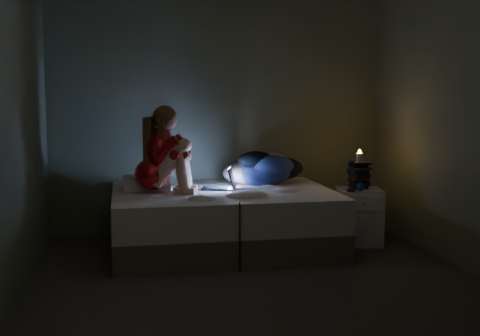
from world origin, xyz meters
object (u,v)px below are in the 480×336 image
object	(u,v)px
woman	(152,149)
laptop	(218,178)
bed	(223,220)
phone	(353,190)
nightstand	(359,217)
candle	(359,160)

from	to	relation	value
woman	laptop	size ratio (longest dim) A/B	2.59
bed	woman	xyz separation A→B (m)	(-0.67, -0.00, 0.70)
phone	nightstand	bearing A→B (deg)	50.64
laptop	candle	world-z (taller)	candle
nightstand	candle	xyz separation A→B (m)	(0.01, 0.06, 0.56)
bed	woman	size ratio (longest dim) A/B	2.55
bed	laptop	world-z (taller)	laptop
nightstand	candle	world-z (taller)	candle
laptop	nightstand	world-z (taller)	laptop
bed	phone	bearing A→B (deg)	-8.82
nightstand	phone	distance (m)	0.33
nightstand	laptop	bearing A→B (deg)	-174.74
woman	laptop	distance (m)	0.70
candle	phone	world-z (taller)	candle
nightstand	phone	world-z (taller)	phone
woman	phone	world-z (taller)	woman
laptop	candle	xyz separation A→B (m)	(1.42, -0.08, 0.15)
candle	laptop	bearing A→B (deg)	176.84
bed	laptop	bearing A→B (deg)	122.94
woman	phone	distance (m)	1.98
bed	nightstand	world-z (taller)	bed
phone	woman	bearing A→B (deg)	179.41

